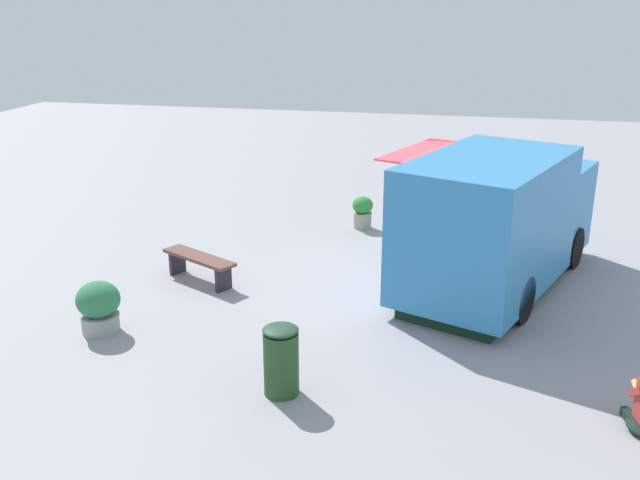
# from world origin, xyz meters

# --- Properties ---
(ground_plane) EXTENTS (40.00, 40.00, 0.00)m
(ground_plane) POSITION_xyz_m (0.00, 0.00, 0.00)
(ground_plane) COLOR #95949B
(food_truck) EXTENTS (5.53, 4.06, 2.51)m
(food_truck) POSITION_xyz_m (-0.50, 1.80, 1.19)
(food_truck) COLOR #3384C3
(food_truck) RESTS_ON ground_plane
(planter_flowering_near) EXTENTS (0.68, 0.68, 0.84)m
(planter_flowering_near) POSITION_xyz_m (2.81, -4.30, 0.44)
(planter_flowering_near) COLOR #939995
(planter_flowering_near) RESTS_ON ground_plane
(planter_flowering_far) EXTENTS (0.47, 0.47, 0.74)m
(planter_flowering_far) POSITION_xyz_m (-3.33, -1.11, 0.39)
(planter_flowering_far) COLOR #9B9B7F
(planter_flowering_far) RESTS_ON ground_plane
(plaza_bench) EXTENTS (1.11, 1.62, 0.51)m
(plaza_bench) POSITION_xyz_m (0.51, -3.54, 0.38)
(plaza_bench) COLOR brown
(plaza_bench) RESTS_ON ground_plane
(trash_bin) EXTENTS (0.48, 0.48, 0.99)m
(trash_bin) POSITION_xyz_m (3.98, -1.01, 0.50)
(trash_bin) COLOR #244822
(trash_bin) RESTS_ON ground_plane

